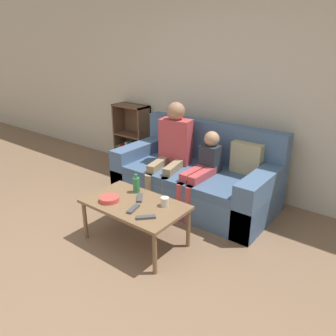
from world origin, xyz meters
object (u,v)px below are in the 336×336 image
tv_remote_1 (146,217)px  tv_remote_2 (140,198)px  bookshelf (132,142)px  coffee_table (135,207)px  tv_remote_0 (133,209)px  cup_near (165,202)px  couch (197,178)px  snack_bowl (109,199)px  person_adult (173,145)px  person_child (203,168)px  bottle (136,185)px

tv_remote_1 → tv_remote_2: bearing=-176.6°
bookshelf → tv_remote_2: 2.13m
coffee_table → tv_remote_0: size_ratio=5.61×
coffee_table → tv_remote_2: tv_remote_2 is taller
tv_remote_2 → cup_near: bearing=-30.7°
couch → coffee_table: bearing=-89.2°
couch → tv_remote_0: bearing=-85.3°
cup_near → tv_remote_2: size_ratio=0.53×
tv_remote_0 → snack_bowl: 0.30m
coffee_table → snack_bowl: 0.26m
person_adult → cup_near: (0.58, -0.90, -0.22)m
cup_near → snack_bowl: 0.55m
cup_near → tv_remote_0: size_ratio=0.49×
snack_bowl → bookshelf: bearing=127.5°
person_child → tv_remote_2: 0.89m
tv_remote_0 → tv_remote_1: size_ratio=1.13×
snack_bowl → person_child: bearing=70.6°
coffee_table → person_child: bearing=80.5°
bookshelf → bottle: size_ratio=4.90×
tv_remote_1 → tv_remote_2: same height
snack_bowl → coffee_table: bearing=29.0°
coffee_table → tv_remote_2: (-0.02, 0.09, 0.05)m
coffee_table → person_child: (0.16, 0.96, 0.14)m
couch → tv_remote_2: bearing=-90.1°
coffee_table → tv_remote_1: size_ratio=6.32×
cup_near → person_adult: bearing=122.9°
person_adult → bookshelf: bearing=144.0°
coffee_table → person_adult: size_ratio=0.82×
person_adult → tv_remote_0: size_ratio=6.82×
tv_remote_2 → bottle: size_ratio=0.83×
couch → cup_near: 1.05m
cup_near → tv_remote_2: bearing=-172.1°
coffee_table → bookshelf: bearing=133.9°
person_adult → couch: bearing=5.9°
tv_remote_0 → bottle: (-0.23, 0.30, 0.07)m
coffee_table → tv_remote_1: 0.32m
couch → person_adult: size_ratio=1.60×
person_child → snack_bowl: (-0.38, -1.08, -0.07)m
couch → tv_remote_2: couch is taller
person_adult → bottle: person_adult is taller
person_child → bottle: bearing=-110.6°
cup_near → tv_remote_1: bearing=-87.8°
bottle → coffee_table: bearing=-51.8°
coffee_table → tv_remote_1: (0.28, -0.15, 0.05)m
bottle → cup_near: bearing=-7.7°
bookshelf → tv_remote_0: bearing=-46.4°
tv_remote_0 → tv_remote_2: size_ratio=1.08×
cup_near → coffee_table: bearing=-153.8°
tv_remote_2 → couch: bearing=51.3°
bookshelf → person_adult: 1.37m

